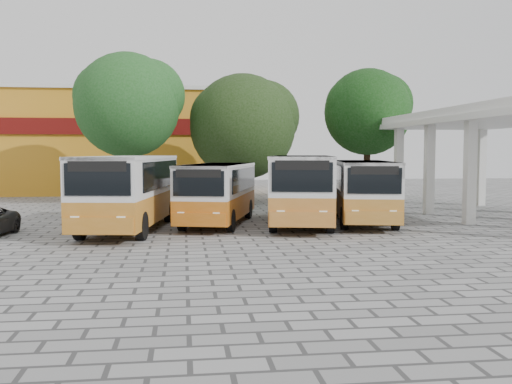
{
  "coord_description": "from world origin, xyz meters",
  "views": [
    {
      "loc": [
        -5.07,
        -22.63,
        3.29
      ],
      "look_at": [
        -1.85,
        2.74,
        1.5
      ],
      "focal_mm": 40.0,
      "sensor_mm": 36.0,
      "label": 1
    }
  ],
  "objects": [
    {
      "name": "terminal_shelter",
      "position": [
        10.5,
        4.0,
        4.91
      ],
      "size": [
        6.8,
        15.8,
        5.4
      ],
      "color": "silver",
      "rests_on": "ground"
    },
    {
      "name": "tree_right",
      "position": [
        7.25,
        14.53,
        6.16
      ],
      "size": [
        6.06,
        5.77,
        8.86
      ],
      "color": "black",
      "rests_on": "ground"
    },
    {
      "name": "bus_far_left",
      "position": [
        -7.37,
        1.81,
        1.81
      ],
      "size": [
        3.93,
        8.99,
        3.12
      ],
      "rotation": [
        0.0,
        0.0,
        -0.15
      ],
      "color": "#AD6A1D",
      "rests_on": "ground"
    },
    {
      "name": "ground",
      "position": [
        0.0,
        0.0,
        0.0
      ],
      "size": [
        90.0,
        90.0,
        0.0
      ],
      "primitive_type": "plane",
      "color": "slate",
      "rests_on": "ground"
    },
    {
      "name": "shophouse_block",
      "position": [
        -11.0,
        25.99,
        4.16
      ],
      "size": [
        20.4,
        10.4,
        8.3
      ],
      "color": "#C47E18",
      "rests_on": "ground"
    },
    {
      "name": "bus_far_right",
      "position": [
        3.24,
        3.02,
        1.66
      ],
      "size": [
        3.98,
        8.34,
        2.87
      ],
      "rotation": [
        0.0,
        0.0,
        -0.2
      ],
      "color": "#AA7026",
      "rests_on": "ground"
    },
    {
      "name": "bus_centre_left",
      "position": [
        -3.51,
        3.32,
        1.59
      ],
      "size": [
        4.21,
        8.07,
        2.75
      ],
      "rotation": [
        0.0,
        0.0,
        -0.26
      ],
      "color": "#B45C11",
      "rests_on": "ground"
    },
    {
      "name": "bus_centre_right",
      "position": [
        0.25,
        2.77,
        1.81
      ],
      "size": [
        4.31,
        9.07,
        3.12
      ],
      "rotation": [
        0.0,
        0.0,
        -0.2
      ],
      "color": "#B36D26",
      "rests_on": "ground"
    },
    {
      "name": "tree_left",
      "position": [
        -8.4,
        13.46,
        6.4
      ],
      "size": [
        6.77,
        6.45,
        9.41
      ],
      "color": "#3D2B10",
      "rests_on": "ground"
    },
    {
      "name": "tree_middle",
      "position": [
        -1.12,
        14.64,
        5.18
      ],
      "size": [
        7.23,
        6.89,
        8.4
      ],
      "color": "#351D0E",
      "rests_on": "ground"
    }
  ]
}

